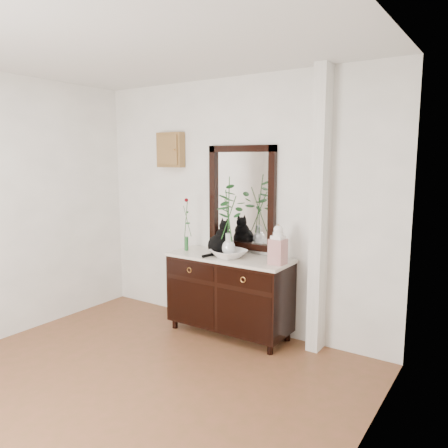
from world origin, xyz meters
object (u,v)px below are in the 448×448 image
Objects in this scene: sideboard at (229,291)px; cat at (220,238)px; ginger_jar at (278,244)px; lotus_bowl at (229,254)px.

cat reaches higher than sideboard.
ginger_jar is at bearing -2.50° from sideboard.
lotus_bowl is (0.04, -0.07, 0.42)m from sideboard.
cat is at bearing 176.65° from sideboard.
cat is at bearing 153.60° from lotus_bowl.
cat is (-0.12, 0.01, 0.56)m from sideboard.
sideboard is at bearing 177.50° from ginger_jar.
ginger_jar reaches higher than cat.
lotus_bowl is 0.56m from ginger_jar.
lotus_bowl is at bearing -175.14° from ginger_jar.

